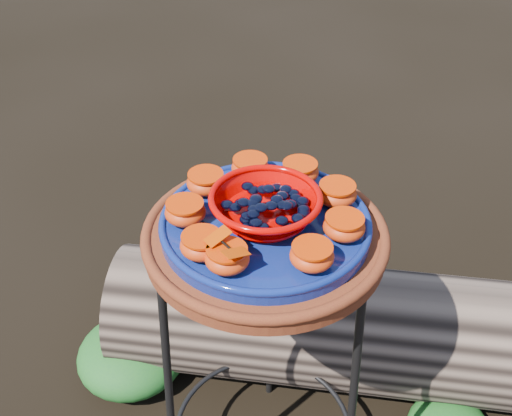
# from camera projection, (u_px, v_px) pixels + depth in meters

# --- Properties ---
(plant_stand) EXTENTS (0.44, 0.44, 0.70)m
(plant_stand) POSITION_uv_depth(u_px,v_px,m) (264.00, 372.00, 1.35)
(plant_stand) COLOR black
(plant_stand) RESTS_ON ground
(terracotta_saucer) EXTENTS (0.43, 0.43, 0.03)m
(terracotta_saucer) POSITION_uv_depth(u_px,v_px,m) (265.00, 238.00, 1.13)
(terracotta_saucer) COLOR maroon
(terracotta_saucer) RESTS_ON plant_stand
(cobalt_plate) EXTENTS (0.36, 0.36, 0.02)m
(cobalt_plate) POSITION_uv_depth(u_px,v_px,m) (265.00, 225.00, 1.11)
(cobalt_plate) COLOR navy
(cobalt_plate) RESTS_ON terracotta_saucer
(red_bowl) EXTENTS (0.18, 0.18, 0.05)m
(red_bowl) POSITION_uv_depth(u_px,v_px,m) (265.00, 208.00, 1.09)
(red_bowl) COLOR #C50200
(red_bowl) RESTS_ON cobalt_plate
(glass_gems) EXTENTS (0.14, 0.14, 0.02)m
(glass_gems) POSITION_uv_depth(u_px,v_px,m) (266.00, 190.00, 1.07)
(glass_gems) COLOR black
(glass_gems) RESTS_ON red_bowl
(orange_half_0) EXTENTS (0.07, 0.07, 0.04)m
(orange_half_0) POSITION_uv_depth(u_px,v_px,m) (227.00, 258.00, 1.00)
(orange_half_0) COLOR #B51000
(orange_half_0) RESTS_ON cobalt_plate
(orange_half_1) EXTENTS (0.07, 0.07, 0.04)m
(orange_half_1) POSITION_uv_depth(u_px,v_px,m) (312.00, 256.00, 1.00)
(orange_half_1) COLOR #B51000
(orange_half_1) RESTS_ON cobalt_plate
(orange_half_2) EXTENTS (0.07, 0.07, 0.04)m
(orange_half_2) POSITION_uv_depth(u_px,v_px,m) (344.00, 227.00, 1.06)
(orange_half_2) COLOR #B51000
(orange_half_2) RESTS_ON cobalt_plate
(orange_half_3) EXTENTS (0.07, 0.07, 0.04)m
(orange_half_3) POSITION_uv_depth(u_px,v_px,m) (337.00, 194.00, 1.13)
(orange_half_3) COLOR #B51000
(orange_half_3) RESTS_ON cobalt_plate
(orange_half_4) EXTENTS (0.07, 0.07, 0.04)m
(orange_half_4) POSITION_uv_depth(u_px,v_px,m) (300.00, 172.00, 1.19)
(orange_half_4) COLOR #B51000
(orange_half_4) RESTS_ON cobalt_plate
(orange_half_5) EXTENTS (0.07, 0.07, 0.04)m
(orange_half_5) POSITION_uv_depth(u_px,v_px,m) (250.00, 168.00, 1.20)
(orange_half_5) COLOR #B51000
(orange_half_5) RESTS_ON cobalt_plate
(orange_half_6) EXTENTS (0.07, 0.07, 0.04)m
(orange_half_6) POSITION_uv_depth(u_px,v_px,m) (206.00, 183.00, 1.16)
(orange_half_6) COLOR #B51000
(orange_half_6) RESTS_ON cobalt_plate
(orange_half_7) EXTENTS (0.07, 0.07, 0.04)m
(orange_half_7) POSITION_uv_depth(u_px,v_px,m) (185.00, 212.00, 1.09)
(orange_half_7) COLOR #B51000
(orange_half_7) RESTS_ON cobalt_plate
(orange_half_8) EXTENTS (0.07, 0.07, 0.04)m
(orange_half_8) POSITION_uv_depth(u_px,v_px,m) (202.00, 245.00, 1.02)
(orange_half_8) COLOR #B51000
(orange_half_8) RESTS_ON cobalt_plate
(butterfly) EXTENTS (0.10, 0.10, 0.02)m
(butterfly) POSITION_uv_depth(u_px,v_px,m) (227.00, 245.00, 0.98)
(butterfly) COLOR #C63800
(butterfly) RESTS_ON orange_half_0
(driftwood_log) EXTENTS (1.79, 0.57, 0.33)m
(driftwood_log) POSITION_uv_depth(u_px,v_px,m) (449.00, 339.00, 1.67)
(driftwood_log) COLOR black
(driftwood_log) RESTS_ON ground
(foliage_left) EXTENTS (0.29, 0.29, 0.15)m
(foliage_left) POSITION_uv_depth(u_px,v_px,m) (131.00, 354.00, 1.75)
(foliage_left) COLOR #1A531F
(foliage_left) RESTS_ON ground
(foliage_back) EXTENTS (0.27, 0.27, 0.14)m
(foliage_back) POSITION_uv_depth(u_px,v_px,m) (262.00, 269.00, 2.03)
(foliage_back) COLOR #1A531F
(foliage_back) RESTS_ON ground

